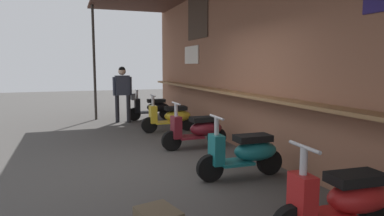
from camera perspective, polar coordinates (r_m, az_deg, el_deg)
The scene contains 8 objects.
ground_plane at distance 5.91m, azimuth -5.42°, elevation -9.60°, with size 37.75×37.75×0.00m, color #474442.
market_stall_facade at distance 6.39m, azimuth 10.64°, elevation 10.64°, with size 13.48×2.83×3.77m.
scooter_black at distance 10.81m, azimuth -6.56°, elevation 0.06°, with size 0.48×1.40×0.97m.
scooter_yellow at distance 8.85m, azimuth -3.46°, elevation -1.44°, with size 0.46×1.40×0.97m.
scooter_maroon at distance 7.04m, azimuth 1.07°, elevation -3.61°, with size 0.46×1.40×0.97m.
scooter_teal at distance 5.29m, azimuth 8.91°, elevation -7.29°, with size 0.46×1.40×0.97m.
scooter_red at distance 3.77m, azimuth 24.05°, elevation -13.79°, with size 0.49×1.40×0.97m.
shopper_with_handbag at distance 10.42m, azimuth -11.40°, elevation 3.17°, with size 0.29×0.66×1.67m.
Camera 1 is at (5.49, -1.42, 1.69)m, focal length 32.10 mm.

